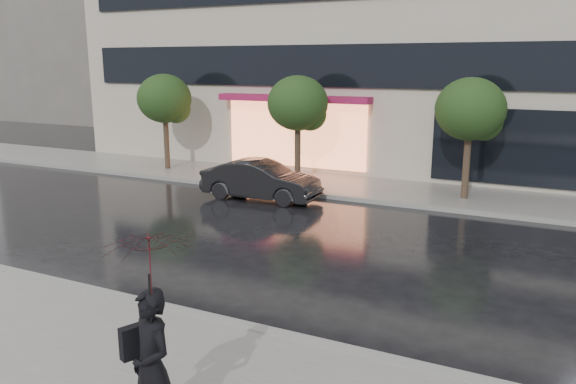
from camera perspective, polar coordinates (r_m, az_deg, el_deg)
The scene contains 11 objects.
ground at distance 11.11m, azimuth -7.24°, elevation -10.55°, with size 120.00×120.00×0.00m, color black.
sidewalk_near at distance 8.86m, azimuth -19.41°, elevation -17.27°, with size 60.00×4.50×0.12m, color slate.
sidewalk_far at distance 20.03m, azimuth 9.06°, elevation 0.27°, with size 60.00×3.50×0.12m, color slate.
curb_near at distance 10.34m, azimuth -10.36°, elevation -12.10°, with size 60.00×0.25×0.14m, color gray.
curb_far at distance 18.41m, azimuth 7.43°, elevation -0.78°, with size 60.00×0.25×0.14m, color gray.
bg_building_left at distance 48.22m, azimuth -18.72°, elevation 14.22°, with size 14.00×10.00×12.00m, color #59544F.
tree_far_west at distance 23.62m, azimuth -12.28°, elevation 9.08°, with size 2.20×2.20×3.99m.
tree_mid_west at distance 20.46m, azimuth 1.19°, elevation 8.80°, with size 2.20×2.20×3.99m.
tree_mid_east at distance 18.73m, azimuth 18.22°, elevation 7.77°, with size 2.20×2.20×3.99m.
parked_car at distance 18.46m, azimuth -2.77°, elevation 1.20°, with size 1.37×3.94×1.30m, color black.
pedestrian_with_umbrella at distance 6.56m, azimuth -13.88°, elevation -11.74°, with size 1.23×1.24×2.52m.
Camera 1 is at (5.70, -8.45, 4.42)m, focal length 35.00 mm.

